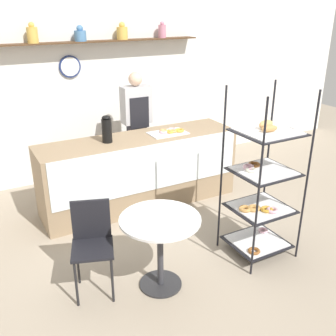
{
  "coord_description": "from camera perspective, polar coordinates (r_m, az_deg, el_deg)",
  "views": [
    {
      "loc": [
        -2.01,
        -3.26,
        2.56
      ],
      "look_at": [
        0.0,
        0.43,
        0.82
      ],
      "focal_mm": 42.0,
      "sensor_mm": 36.0,
      "label": 1
    }
  ],
  "objects": [
    {
      "name": "ground_plane",
      "position": [
        4.61,
        2.61,
        -11.27
      ],
      "size": [
        14.0,
        14.0,
        0.0
      ],
      "primitive_type": "plane",
      "color": "gray"
    },
    {
      "name": "back_wall",
      "position": [
        6.31,
        -9.71,
        11.32
      ],
      "size": [
        10.0,
        0.3,
        2.7
      ],
      "color": "white",
      "rests_on": "ground_plane"
    },
    {
      "name": "display_counter",
      "position": [
        5.33,
        -4.09,
        -0.45
      ],
      "size": [
        2.67,
        0.7,
        0.96
      ],
      "color": "#937A5B",
      "rests_on": "ground_plane"
    },
    {
      "name": "pastry_rack",
      "position": [
        4.24,
        13.42,
        -2.62
      ],
      "size": [
        0.66,
        0.61,
        1.84
      ],
      "color": "black",
      "rests_on": "ground_plane"
    },
    {
      "name": "person_worker",
      "position": [
        5.81,
        -4.56,
        6.18
      ],
      "size": [
        0.41,
        0.23,
        1.7
      ],
      "color": "#282833",
      "rests_on": "ground_plane"
    },
    {
      "name": "cafe_table",
      "position": [
        3.73,
        -1.14,
        -9.73
      ],
      "size": [
        0.76,
        0.76,
        0.75
      ],
      "color": "#262628",
      "rests_on": "ground_plane"
    },
    {
      "name": "cafe_chair",
      "position": [
        3.78,
        -10.97,
        -9.85
      ],
      "size": [
        0.48,
        0.48,
        0.9
      ],
      "rotation": [
        0.0,
        0.0,
        5.95
      ],
      "color": "black",
      "rests_on": "ground_plane"
    },
    {
      "name": "coffee_carafe",
      "position": [
        4.98,
        -8.88,
        5.57
      ],
      "size": [
        0.13,
        0.13,
        0.35
      ],
      "color": "black",
      "rests_on": "display_counter"
    },
    {
      "name": "donut_tray_counter",
      "position": [
        5.32,
        0.23,
        5.28
      ],
      "size": [
        0.5,
        0.33,
        0.05
      ],
      "color": "silver",
      "rests_on": "display_counter"
    }
  ]
}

